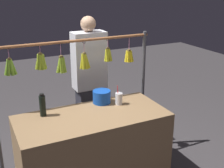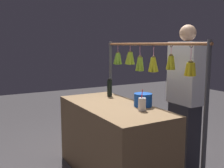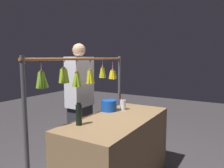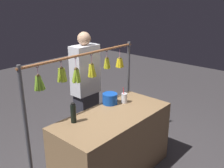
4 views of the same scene
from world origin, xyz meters
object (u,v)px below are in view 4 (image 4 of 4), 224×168
Objects in this scene: water_bottle at (73,113)px; vendor_person at (86,91)px; blue_bucket at (110,99)px; drink_cup at (124,98)px.

vendor_person is (-0.77, -0.61, -0.10)m from water_bottle.
water_bottle is 0.14× the size of vendor_person.
vendor_person is (-0.08, -0.57, -0.05)m from blue_bucket.
drink_cup reaches higher than blue_bucket.
drink_cup is 0.13× the size of vendor_person.
water_bottle is at bearing -5.37° from drink_cup.
water_bottle is at bearing 38.65° from vendor_person.
vendor_person is at bearing -98.14° from blue_bucket.
vendor_person reaches higher than drink_cup.
water_bottle reaches higher than blue_bucket.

